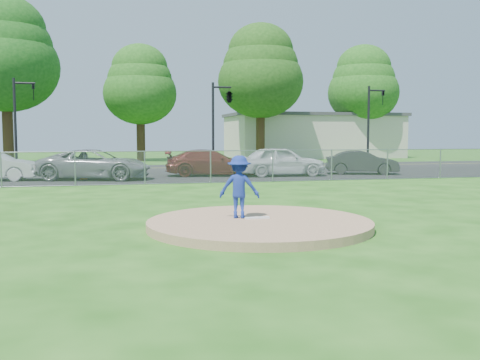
% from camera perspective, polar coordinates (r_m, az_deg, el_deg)
% --- Properties ---
extents(ground, '(120.00, 120.00, 0.00)m').
position_cam_1_polar(ground, '(22.64, -4.73, -0.85)').
color(ground, '#1C5111').
rests_on(ground, ground).
extents(pitchers_mound, '(5.40, 5.40, 0.20)m').
position_cam_1_polar(pitchers_mound, '(12.91, 2.08, -4.72)').
color(pitchers_mound, '#A17958').
rests_on(pitchers_mound, ground).
extents(pitching_rubber, '(0.60, 0.15, 0.04)m').
position_cam_1_polar(pitching_rubber, '(13.08, 1.84, -4.06)').
color(pitching_rubber, white).
rests_on(pitching_rubber, pitchers_mound).
extents(chain_link_fence, '(40.00, 0.06, 1.50)m').
position_cam_1_polar(chain_link_fence, '(24.55, -5.46, 1.35)').
color(chain_link_fence, gray).
rests_on(chain_link_fence, ground).
extents(parking_lot, '(50.00, 8.00, 0.01)m').
position_cam_1_polar(parking_lot, '(29.05, -6.69, 0.41)').
color(parking_lot, black).
rests_on(parking_lot, ground).
extents(street, '(60.00, 7.00, 0.01)m').
position_cam_1_polar(street, '(36.49, -8.09, 1.30)').
color(street, black).
rests_on(street, ground).
extents(commercial_building, '(16.40, 9.40, 4.30)m').
position_cam_1_polar(commercial_building, '(53.88, 7.66, 4.74)').
color(commercial_building, '#BEB5A2').
rests_on(commercial_building, ground).
extents(tree_left, '(7.84, 7.84, 12.53)m').
position_cam_1_polar(tree_left, '(44.33, -23.77, 12.24)').
color(tree_left, '#362113').
rests_on(tree_left, ground).
extents(tree_center, '(6.16, 6.16, 9.84)m').
position_cam_1_polar(tree_center, '(46.52, -10.62, 10.00)').
color(tree_center, '#361F13').
rests_on(tree_center, ground).
extents(tree_right, '(7.28, 7.28, 11.63)m').
position_cam_1_polar(tree_right, '(46.29, 2.21, 11.58)').
color(tree_right, '#352113').
rests_on(tree_right, ground).
extents(tree_far_right, '(6.72, 6.72, 10.74)m').
position_cam_1_polar(tree_far_right, '(52.97, 13.01, 9.97)').
color(tree_far_right, '#342013').
rests_on(tree_far_right, ground).
extents(traffic_signal_left, '(1.28, 0.20, 5.60)m').
position_cam_1_polar(traffic_signal_left, '(34.69, -22.49, 6.35)').
color(traffic_signal_left, black).
rests_on(traffic_signal_left, ground).
extents(traffic_signal_center, '(1.42, 2.48, 5.60)m').
position_cam_1_polar(traffic_signal_center, '(35.13, -1.33, 8.73)').
color(traffic_signal_center, black).
rests_on(traffic_signal_center, ground).
extents(traffic_signal_right, '(1.28, 0.20, 5.60)m').
position_cam_1_polar(traffic_signal_right, '(38.56, 13.86, 6.39)').
color(traffic_signal_right, black).
rests_on(traffic_signal_right, ground).
extents(pitcher, '(1.13, 0.89, 1.54)m').
position_cam_1_polar(pitcher, '(13.12, -0.08, -0.74)').
color(pitcher, navy).
rests_on(pitcher, pitchers_mound).
extents(traffic_cone, '(0.39, 0.39, 0.75)m').
position_cam_1_polar(traffic_cone, '(27.90, -16.35, 0.85)').
color(traffic_cone, '#E5520C').
rests_on(traffic_cone, parking_lot).
extents(parked_car_gray, '(5.88, 3.82, 1.51)m').
position_cam_1_polar(parked_car_gray, '(27.56, -15.16, 1.61)').
color(parked_car_gray, gray).
rests_on(parked_car_gray, parking_lot).
extents(parked_car_darkred, '(5.12, 2.60, 1.43)m').
position_cam_1_polar(parked_car_darkred, '(29.05, -3.15, 1.86)').
color(parked_car_darkred, '#5B1A16').
rests_on(parked_car_darkred, parking_lot).
extents(parked_car_pearl, '(4.80, 2.12, 1.61)m').
position_cam_1_polar(parked_car_pearl, '(29.02, 4.40, 2.03)').
color(parked_car_pearl, silver).
rests_on(parked_car_pearl, parking_lot).
extents(parked_car_charcoal, '(4.28, 2.68, 1.33)m').
position_cam_1_polar(parked_car_charcoal, '(31.09, 12.86, 1.85)').
color(parked_car_charcoal, '#252528').
rests_on(parked_car_charcoal, parking_lot).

